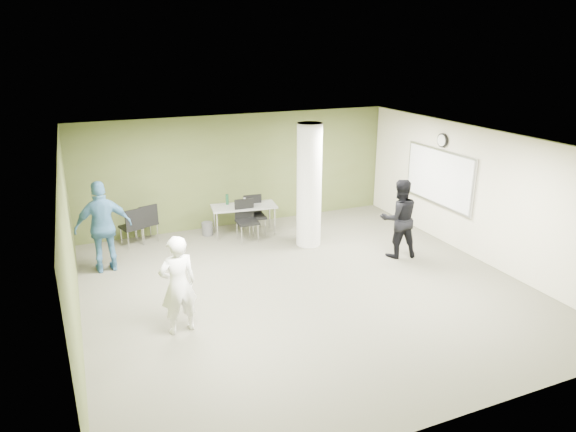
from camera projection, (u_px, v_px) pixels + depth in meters
name	position (u px, v px, depth m)	size (l,w,h in m)	color
floor	(305.00, 287.00, 9.80)	(8.00, 8.00, 0.00)	#525141
ceiling	(307.00, 142.00, 8.90)	(8.00, 8.00, 0.00)	white
wall_back	(239.00, 170.00, 12.84)	(8.00, 0.02, 2.80)	#4B5427
wall_left	(70.00, 251.00, 7.88)	(0.02, 8.00, 2.80)	#4B5427
wall_right_cream	(478.00, 194.00, 10.83)	(0.02, 8.00, 2.80)	beige
column	(309.00, 186.00, 11.46)	(0.56, 0.56, 2.80)	silver
whiteboard	(439.00, 177.00, 11.81)	(0.05, 2.30, 1.30)	silver
wall_clock	(442.00, 140.00, 11.54)	(0.06, 0.32, 0.32)	black
folding_table	(243.00, 208.00, 12.31)	(1.61, 0.87, 0.98)	gray
wastebasket	(207.00, 229.00, 12.43)	(0.27, 0.27, 0.31)	#4C4C4C
chair_back_left	(133.00, 224.00, 11.62)	(0.57, 0.57, 0.91)	black
chair_back_right	(147.00, 220.00, 11.86)	(0.58, 0.58, 0.93)	black
chair_table_left	(246.00, 217.00, 12.00)	(0.50, 0.50, 0.97)	black
chair_table_right	(254.00, 212.00, 12.40)	(0.50, 0.50, 0.95)	black
woman_white	(178.00, 285.00, 8.06)	(0.60, 0.39, 1.65)	white
man_black	(399.00, 218.00, 10.98)	(0.84, 0.65, 1.73)	black
man_blue	(103.00, 227.00, 10.25)	(1.11, 0.46, 1.89)	#3A6990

